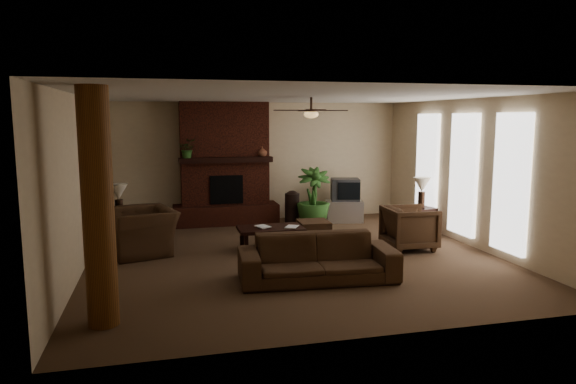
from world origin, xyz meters
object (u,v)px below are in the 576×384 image
object	(u,v)px
log_column	(98,209)
armchair_right	(410,226)
coffee_table	(271,230)
side_table_left	(118,232)
tv_stand	(344,211)
side_table_right	(420,220)
lamp_left	(119,194)
sofa	(318,251)
ottoman	(314,231)
floor_vase	(292,205)
lamp_right	(422,187)
floor_plant	(313,210)
armchair_left	(141,224)

from	to	relation	value
log_column	armchair_right	distance (m)	5.80
coffee_table	side_table_left	distance (m)	2.94
tv_stand	side_table_right	xyz separation A→B (m)	(1.16, -1.55, 0.03)
tv_stand	side_table_right	size ratio (longest dim) A/B	1.55
armchair_right	lamp_left	distance (m)	5.53
log_column	sofa	bearing A→B (deg)	18.65
coffee_table	ottoman	size ratio (longest dim) A/B	2.00
coffee_table	ottoman	bearing A→B (deg)	27.01
sofa	armchair_right	bearing A→B (deg)	36.38
floor_vase	lamp_right	xyz separation A→B (m)	(2.37, -1.72, 0.57)
sofa	armchair_right	distance (m)	2.63
armchair_right	lamp_left	xyz separation A→B (m)	(-5.28, 1.55, 0.56)
ottoman	floor_vase	distance (m)	1.79
coffee_table	tv_stand	world-z (taller)	tv_stand
armchair_right	side_table_left	world-z (taller)	armchair_right
log_column	floor_plant	bearing A→B (deg)	49.68
floor_plant	tv_stand	bearing A→B (deg)	24.12
log_column	sofa	size ratio (longest dim) A/B	1.19
armchair_left	floor_plant	world-z (taller)	armchair_left
lamp_right	side_table_right	bearing A→B (deg)	63.54
sofa	armchair_left	xyz separation A→B (m)	(-2.63, 2.29, 0.08)
log_column	side_table_right	size ratio (longest dim) A/B	5.09
lamp_left	tv_stand	bearing A→B (deg)	13.35
coffee_table	lamp_right	world-z (taller)	lamp_right
sofa	ottoman	distance (m)	2.57
armchair_left	side_table_right	xyz separation A→B (m)	(5.72, 0.28, -0.27)
lamp_right	armchair_left	bearing A→B (deg)	-177.72
armchair_left	floor_vase	distance (m)	3.85
coffee_table	side_table_right	world-z (taller)	side_table_right
side_table_left	lamp_right	distance (m)	6.20
armchair_right	tv_stand	distance (m)	2.76
tv_stand	floor_vase	bearing A→B (deg)	-174.90
armchair_right	lamp_left	bearing A→B (deg)	75.78
sofa	floor_plant	bearing A→B (deg)	78.66
armchair_right	coffee_table	distance (m)	2.60
log_column	floor_plant	world-z (taller)	log_column
armchair_left	log_column	bearing A→B (deg)	-22.58
lamp_right	coffee_table	bearing A→B (deg)	-170.65
armchair_left	side_table_right	world-z (taller)	armchair_left
tv_stand	floor_plant	distance (m)	0.97
armchair_right	tv_stand	world-z (taller)	armchair_right
floor_plant	lamp_left	xyz separation A→B (m)	(-4.10, -0.79, 0.63)
side_table_right	tv_stand	bearing A→B (deg)	126.77
side_table_left	lamp_right	size ratio (longest dim) A/B	0.85
tv_stand	lamp_right	world-z (taller)	lamp_right
lamp_right	ottoman	bearing A→B (deg)	-178.75
ottoman	armchair_left	bearing A→B (deg)	-176.98
armchair_right	sofa	bearing A→B (deg)	124.15
sofa	lamp_left	bearing A→B (deg)	140.37
side_table_right	side_table_left	bearing A→B (deg)	176.71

